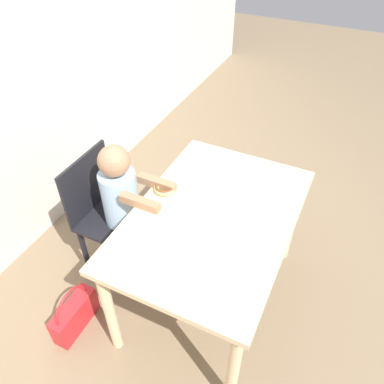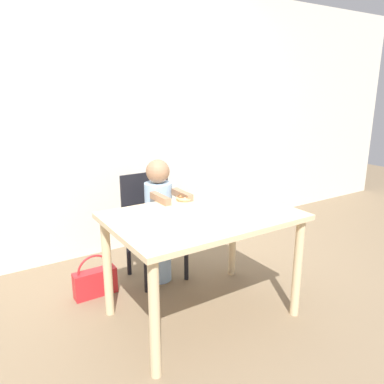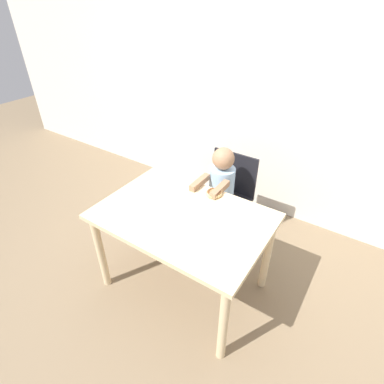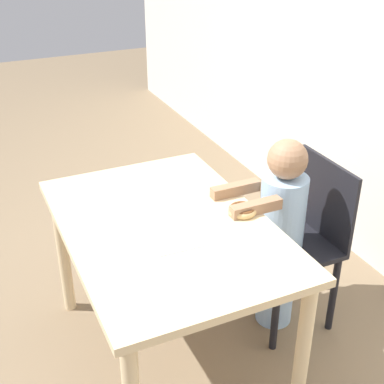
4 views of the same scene
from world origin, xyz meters
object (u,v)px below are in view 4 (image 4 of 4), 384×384
child_figure (280,233)px  donut (242,210)px  handbag (233,245)px  chair (299,239)px

child_figure → donut: (0.08, -0.26, 0.23)m
donut → handbag: bearing=152.7°
chair → donut: bearing=-78.5°
chair → handbag: size_ratio=2.58×
child_figure → handbag: child_figure is taller
child_figure → donut: bearing=-73.6°
chair → donut: size_ratio=6.95×
chair → child_figure: bearing=-90.0°
child_figure → donut: child_figure is taller
child_figure → chair: bearing=90.0°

